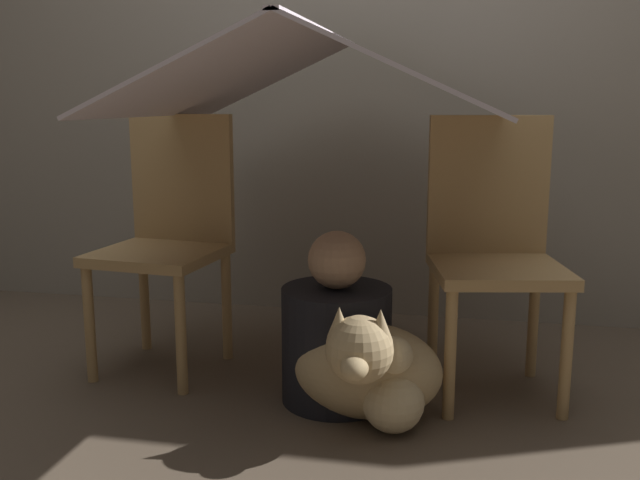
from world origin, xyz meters
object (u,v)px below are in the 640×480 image
chair_right (493,244)px  dog (366,367)px  person_front (337,335)px  chair_left (169,231)px

chair_right → dog: size_ratio=2.00×
person_front → dog: (0.11, -0.14, -0.05)m
chair_right → dog: chair_right is taller
chair_left → dog: 0.90m
chair_right → person_front: (-0.48, -0.21, -0.27)m
chair_left → chair_right: bearing=6.1°
chair_left → person_front: (0.65, -0.21, -0.27)m
chair_left → chair_right: (1.13, -0.00, 0.00)m
dog → chair_left: bearing=155.3°
chair_right → person_front: size_ratio=1.63×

